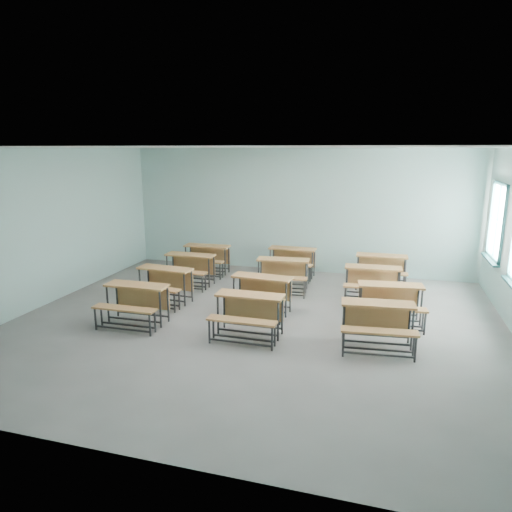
# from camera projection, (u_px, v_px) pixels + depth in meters

# --- Properties ---
(room) EXTENTS (9.04, 8.04, 3.24)m
(room) POSITION_uv_depth(u_px,v_px,m) (260.00, 239.00, 8.15)
(room) COLOR gray
(room) RESTS_ON ground
(desk_unit_r0c0) EXTENTS (1.18, 0.80, 0.73)m
(desk_unit_r0c0) POSITION_uv_depth(u_px,v_px,m) (135.00, 298.00, 8.38)
(desk_unit_r0c0) COLOR #A46D3B
(desk_unit_r0c0) RESTS_ON ground
(desk_unit_r0c1) EXTENTS (1.18, 0.79, 0.73)m
(desk_unit_r0c1) POSITION_uv_depth(u_px,v_px,m) (248.00, 309.00, 7.81)
(desk_unit_r0c1) COLOR #A46D3B
(desk_unit_r0c1) RESTS_ON ground
(desk_unit_r0c2) EXTENTS (1.25, 0.90, 0.73)m
(desk_unit_r0c2) POSITION_uv_depth(u_px,v_px,m) (378.00, 319.00, 7.38)
(desk_unit_r0c2) COLOR #A46D3B
(desk_unit_r0c2) RESTS_ON ground
(desk_unit_r1c0) EXTENTS (1.24, 0.88, 0.73)m
(desk_unit_r1c0) POSITION_uv_depth(u_px,v_px,m) (163.00, 280.00, 9.55)
(desk_unit_r1c0) COLOR #A46D3B
(desk_unit_r1c0) RESTS_ON ground
(desk_unit_r1c1) EXTENTS (1.23, 0.87, 0.73)m
(desk_unit_r1c1) POSITION_uv_depth(u_px,v_px,m) (260.00, 289.00, 8.92)
(desk_unit_r1c1) COLOR #A46D3B
(desk_unit_r1c1) RESTS_ON ground
(desk_unit_r1c2) EXTENTS (1.26, 0.93, 0.73)m
(desk_unit_r1c2) POSITION_uv_depth(u_px,v_px,m) (391.00, 298.00, 8.38)
(desk_unit_r1c2) COLOR #A46D3B
(desk_unit_r1c2) RESTS_ON ground
(desk_unit_r2c0) EXTENTS (1.18, 0.80, 0.73)m
(desk_unit_r2c0) POSITION_uv_depth(u_px,v_px,m) (189.00, 265.00, 10.79)
(desk_unit_r2c0) COLOR #A46D3B
(desk_unit_r2c0) RESTS_ON ground
(desk_unit_r2c1) EXTENTS (1.24, 0.89, 0.73)m
(desk_unit_r2c1) POSITION_uv_depth(u_px,v_px,m) (282.00, 270.00, 10.32)
(desk_unit_r2c1) COLOR #A46D3B
(desk_unit_r2c1) RESTS_ON ground
(desk_unit_r2c2) EXTENTS (1.21, 0.84, 0.73)m
(desk_unit_r2c2) POSITION_uv_depth(u_px,v_px,m) (373.00, 279.00, 9.63)
(desk_unit_r2c2) COLOR #A46D3B
(desk_unit_r2c2) RESTS_ON ground
(desk_unit_r3c0) EXTENTS (1.20, 0.82, 0.73)m
(desk_unit_r3c0) POSITION_uv_depth(u_px,v_px,m) (206.00, 255.00, 11.79)
(desk_unit_r3c0) COLOR #A46D3B
(desk_unit_r3c0) RESTS_ON ground
(desk_unit_r3c1) EXTENTS (1.19, 0.82, 0.73)m
(desk_unit_r3c1) POSITION_uv_depth(u_px,v_px,m) (291.00, 258.00, 11.47)
(desk_unit_r3c1) COLOR #A46D3B
(desk_unit_r3c1) RESTS_ON ground
(desk_unit_r3c2) EXTENTS (1.19, 0.81, 0.73)m
(desk_unit_r3c2) POSITION_uv_depth(u_px,v_px,m) (381.00, 266.00, 10.71)
(desk_unit_r3c2) COLOR #A46D3B
(desk_unit_r3c2) RESTS_ON ground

